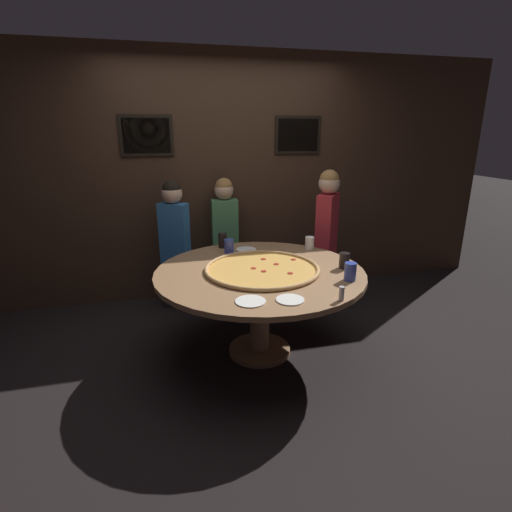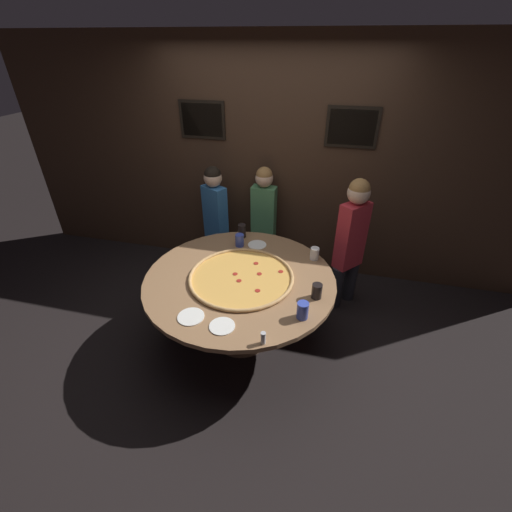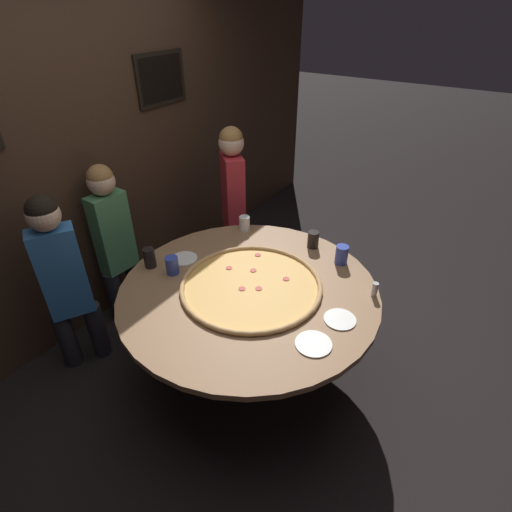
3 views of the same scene
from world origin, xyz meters
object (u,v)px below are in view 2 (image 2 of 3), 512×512
(giant_pizza, at_px, (241,277))
(condiment_shaker, at_px, (263,338))
(dining_table, at_px, (240,288))
(white_plate_near_front, at_px, (222,326))
(diner_side_right, at_px, (215,216))
(drink_cup_near_right, at_px, (315,254))
(drink_cup_beside_pizza, at_px, (242,231))
(white_plate_left_side, at_px, (257,245))
(drink_cup_by_shaker, at_px, (303,310))
(diner_far_left, at_px, (264,215))
(drink_cup_far_right, at_px, (317,291))
(white_plate_far_back, at_px, (191,317))
(diner_side_left, at_px, (351,238))
(drink_cup_front_edge, at_px, (240,240))

(giant_pizza, bearing_deg, condiment_shaker, -63.14)
(dining_table, bearing_deg, condiment_shaker, -62.35)
(white_plate_near_front, distance_m, diner_side_right, 1.81)
(drink_cup_near_right, height_order, drink_cup_beside_pizza, drink_cup_beside_pizza)
(drink_cup_near_right, xyz_separation_m, white_plate_left_side, (-0.58, 0.12, -0.06))
(drink_cup_beside_pizza, distance_m, condiment_shaker, 1.51)
(giant_pizza, xyz_separation_m, diner_side_right, (-0.62, 1.08, 0.01))
(drink_cup_by_shaker, bearing_deg, drink_cup_near_right, 89.34)
(drink_cup_by_shaker, relative_size, diner_far_left, 0.10)
(drink_cup_near_right, bearing_deg, diner_side_right, 152.63)
(diner_far_left, bearing_deg, drink_cup_near_right, 133.21)
(drink_cup_by_shaker, xyz_separation_m, white_plate_near_front, (-0.55, -0.23, -0.06))
(dining_table, bearing_deg, white_plate_near_front, -86.03)
(white_plate_left_side, relative_size, diner_side_right, 0.14)
(giant_pizza, height_order, diner_side_right, diner_side_right)
(giant_pizza, height_order, drink_cup_beside_pizza, drink_cup_beside_pizza)
(drink_cup_far_right, distance_m, drink_cup_beside_pizza, 1.18)
(white_plate_near_front, bearing_deg, diner_far_left, 93.19)
(white_plate_near_front, height_order, white_plate_far_back, same)
(drink_cup_near_right, distance_m, white_plate_near_front, 1.21)
(drink_cup_far_right, distance_m, white_plate_far_back, 1.00)
(drink_cup_by_shaker, height_order, white_plate_far_back, drink_cup_by_shaker)
(condiment_shaker, bearing_deg, white_plate_near_front, 165.13)
(drink_cup_beside_pizza, distance_m, diner_side_right, 0.57)
(giant_pizza, height_order, condiment_shaker, condiment_shaker)
(white_plate_left_side, bearing_deg, drink_cup_by_shaker, -58.89)
(white_plate_near_front, distance_m, white_plate_left_side, 1.19)
(white_plate_near_front, relative_size, condiment_shaker, 1.95)
(diner_side_left, bearing_deg, diner_side_right, -59.08)
(white_plate_left_side, relative_size, white_plate_far_back, 0.92)
(drink_cup_by_shaker, relative_size, white_plate_left_side, 0.73)
(dining_table, relative_size, white_plate_far_back, 8.27)
(giant_pizza, relative_size, diner_side_right, 0.68)
(drink_cup_near_right, xyz_separation_m, white_plate_near_front, (-0.56, -1.07, -0.06))
(drink_cup_by_shaker, height_order, diner_side_right, diner_side_right)
(drink_cup_front_edge, bearing_deg, white_plate_left_side, 16.84)
(drink_cup_beside_pizza, relative_size, diner_far_left, 0.11)
(drink_cup_by_shaker, relative_size, drink_cup_beside_pizza, 0.96)
(white_plate_near_front, relative_size, diner_side_left, 0.13)
(diner_side_right, xyz_separation_m, diner_side_left, (1.53, -0.27, 0.05))
(dining_table, distance_m, diner_side_left, 1.25)
(drink_cup_beside_pizza, relative_size, white_plate_near_front, 0.75)
(giant_pizza, relative_size, diner_side_left, 0.64)
(diner_side_right, bearing_deg, drink_cup_far_right, 166.17)
(white_plate_near_front, bearing_deg, drink_cup_beside_pizza, 99.43)
(drink_cup_front_edge, xyz_separation_m, white_plate_near_front, (0.19, -1.13, -0.06))
(drink_cup_front_edge, bearing_deg, drink_cup_beside_pizza, 98.39)
(drink_cup_near_right, bearing_deg, dining_table, -143.16)
(drink_cup_front_edge, distance_m, drink_cup_far_right, 1.04)
(drink_cup_front_edge, xyz_separation_m, white_plate_left_side, (0.17, 0.05, -0.06))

